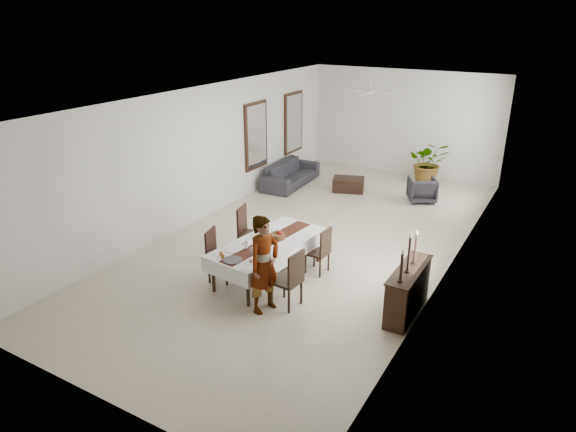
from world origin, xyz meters
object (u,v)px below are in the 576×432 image
(red_pitcher, at_px, (263,232))
(sofa, at_px, (291,174))
(dining_table_top, at_px, (268,243))
(sideboard_body, at_px, (408,292))
(woman, at_px, (264,264))

(red_pitcher, xyz_separation_m, sofa, (-2.24, 4.98, -0.48))
(dining_table_top, xyz_separation_m, red_pitcher, (-0.22, 0.17, 0.13))
(dining_table_top, relative_size, sideboard_body, 1.67)
(dining_table_top, distance_m, sofa, 5.72)
(red_pitcher, distance_m, sideboard_body, 2.98)
(red_pitcher, height_order, woman, woman)
(woman, height_order, sofa, woman)
(sideboard_body, distance_m, sofa, 7.29)
(dining_table_top, bearing_deg, woman, -54.14)
(sideboard_body, relative_size, sofa, 0.60)
(woman, bearing_deg, dining_table_top, 42.01)
(red_pitcher, distance_m, woman, 1.48)
(woman, relative_size, sideboard_body, 1.27)
(red_pitcher, bearing_deg, dining_table_top, -37.91)
(dining_table_top, distance_m, red_pitcher, 0.31)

